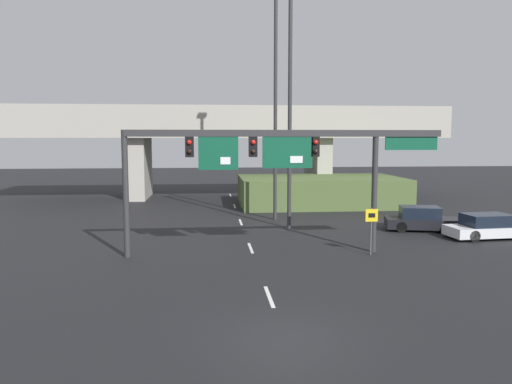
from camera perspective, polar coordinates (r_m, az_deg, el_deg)
ground_plane at (r=14.74m, az=3.26°, el=-16.11°), size 160.00×160.00×0.00m
lane_markings at (r=29.40m, az=-1.27°, el=-4.74°), size 0.14×41.60×0.01m
signal_gantry at (r=23.64m, az=2.04°, el=4.36°), size 15.20×0.44×5.97m
speed_limit_sign at (r=24.42m, az=13.04°, el=-3.62°), size 0.60×0.11×2.28m
highway_light_pole_near at (r=33.88m, az=2.24°, el=10.54°), size 0.70×0.36×15.53m
highway_light_pole_far at (r=30.64m, az=3.89°, el=9.72°), size 0.70×0.36×14.19m
overpass_bridge at (r=47.23m, az=-2.93°, el=6.77°), size 39.45×7.81×8.40m
grass_embankment at (r=42.06m, az=7.31°, el=0.13°), size 13.31×8.13×2.32m
parked_sedan_near_right at (r=31.82m, az=18.40°, el=-3.00°), size 4.65×2.71×1.46m
parked_sedan_mid_right at (r=30.77m, az=25.05°, el=-3.64°), size 4.89×2.20×1.37m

